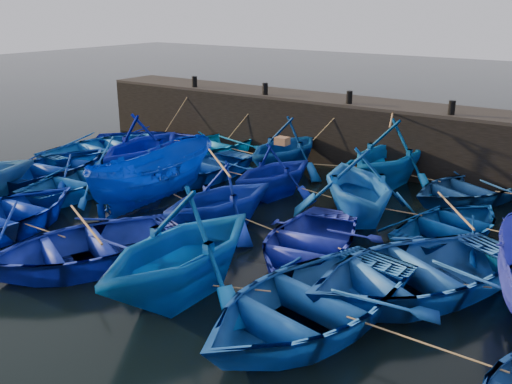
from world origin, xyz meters
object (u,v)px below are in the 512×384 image
Objects in this scene: wooden_crate at (282,141)px; boat_13 at (58,166)px; boat_0 at (147,139)px; boat_8 at (201,167)px.

boat_13 is at bearing -160.15° from wooden_crate.
boat_13 is 11.85× the size of wooden_crate.
boat_13 reaches higher than boat_0.
boat_8 is 5.42m from boat_13.
wooden_crate is at bearing -143.35° from boat_0.
boat_0 is 10.63× the size of wooden_crate.
boat_13 is (-4.46, -3.08, 0.04)m from boat_8.
wooden_crate is at bearing 2.13° from boat_8.
wooden_crate is (3.70, -0.13, 1.55)m from boat_8.
boat_13 is 8.81m from wooden_crate.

